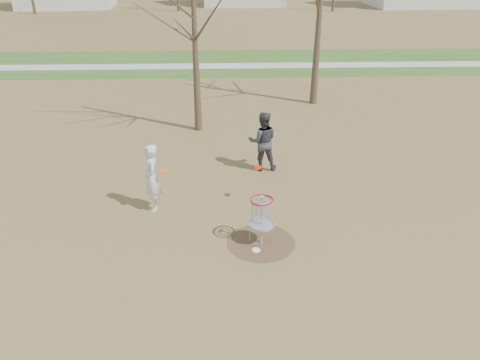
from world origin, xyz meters
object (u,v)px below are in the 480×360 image
Objects in this scene: player_standing at (151,178)px; disc_grounded at (256,250)px; disc_golf_basket at (262,213)px; player_throwing at (263,141)px.

player_standing reaches higher than disc_grounded.
player_throwing is at bearing 85.15° from disc_golf_basket.
player_standing is at bearing 148.26° from disc_golf_basket.
disc_golf_basket is (3.04, -1.88, -0.10)m from player_standing.
disc_grounded is at bearing -112.61° from disc_golf_basket.
disc_golf_basket reaches higher than disc_grounded.
player_standing is at bearing 142.11° from disc_grounded.
player_throwing reaches higher than disc_grounded.
player_throwing is 5.04m from disc_grounded.
disc_grounded is (-0.54, -4.91, -1.01)m from player_throwing.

